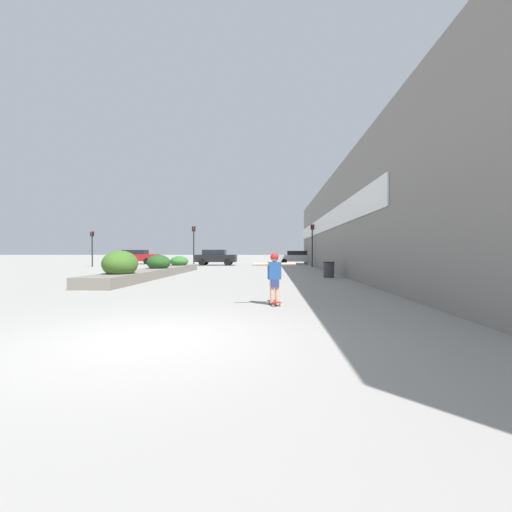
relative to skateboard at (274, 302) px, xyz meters
The scene contains 12 objects.
ground_plane 3.93m from the skateboard, 119.20° to the right, with size 300.00×300.00×0.00m, color gray.
building_wall_right 13.01m from the skateboard, 71.27° to the left, with size 0.67×40.38×6.25m.
planter_box 11.43m from the skateboard, 124.14° to the left, with size 1.56×13.81×1.40m.
skateboard is the anchor object (origin of this frame).
skateboarder 0.77m from the skateboard, 33.69° to the left, with size 1.11×0.41×1.22m.
trash_bin 9.83m from the skateboard, 72.69° to the left, with size 0.58×0.58×0.83m.
car_leftmost 26.35m from the skateboard, 102.52° to the left, with size 4.10×1.96×1.56m.
car_center_left 29.44m from the skateboard, 84.56° to the left, with size 4.65×1.86×1.46m.
car_center_right 32.40m from the skateboard, 117.69° to the left, with size 4.54×1.86×1.56m.
traffic_light_left 22.56m from the skateboard, 108.04° to the left, with size 0.28×0.30×3.63m.
traffic_light_right 22.14m from the skateboard, 80.80° to the left, with size 0.28×0.30×3.76m.
traffic_light_far_left 27.56m from the skateboard, 126.91° to the left, with size 0.28×0.30×3.22m.
Camera 1 is at (1.84, -5.18, 1.34)m, focal length 24.00 mm.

